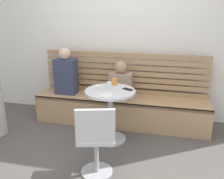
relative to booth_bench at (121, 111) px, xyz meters
The scene contains 13 objects.
ground 1.22m from the booth_bench, 90.00° to the right, with size 8.00×8.00×0.00m, color #514C47.
back_wall 1.31m from the booth_bench, 90.00° to the left, with size 5.20×0.10×2.90m, color white.
booth_bench is the anchor object (origin of this frame).
booth_backrest 0.61m from the booth_bench, 90.00° to the left, with size 2.65×0.04×0.67m.
cafe_table 0.63m from the booth_bench, 94.53° to the right, with size 0.68×0.68×0.74m.
white_chair 1.38m from the booth_bench, 90.27° to the right, with size 0.49×0.49×0.85m.
person_adult 1.07m from the booth_bench, behind, with size 0.34×0.22×0.75m.
person_child_left 0.47m from the booth_bench, 120.21° to the left, with size 0.34×0.22×0.58m.
cup_water_clear 0.79m from the booth_bench, 96.75° to the right, with size 0.07×0.07×0.11m, color white.
cup_ceramic_white 0.84m from the booth_bench, 108.24° to the right, with size 0.08×0.08×0.07m, color white.
cup_tumbler_orange 0.65m from the booth_bench, 97.11° to the right, with size 0.07×0.07×0.10m, color orange.
plate_small 0.94m from the booth_bench, 93.09° to the right, with size 0.17×0.17×0.01m, color white.
phone_on_table 0.72m from the booth_bench, 68.84° to the right, with size 0.07×0.14×0.01m, color black.
Camera 1 is at (0.69, -2.42, 1.81)m, focal length 40.13 mm.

